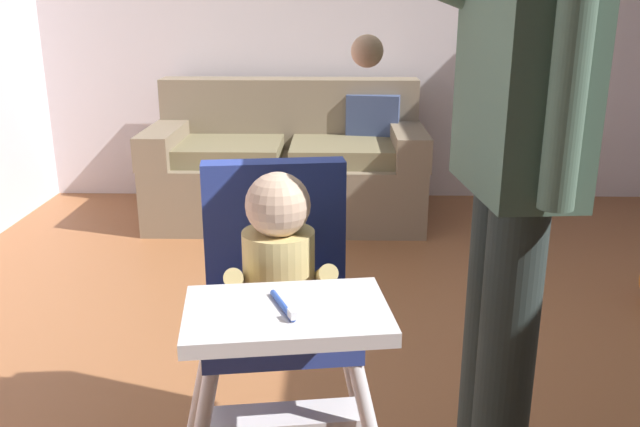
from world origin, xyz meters
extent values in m
cube|color=#955B36|center=(0.00, 0.00, -0.05)|extent=(5.93, 6.63, 0.10)
cube|color=silver|center=(0.00, 2.55, 1.26)|extent=(5.13, 0.06, 2.52)
cube|color=#7D6D57|center=(-0.44, 1.97, 0.20)|extent=(1.70, 0.84, 0.40)
cube|color=#7D6D57|center=(-0.44, 2.30, 0.63)|extent=(1.70, 0.22, 0.46)
cube|color=#7D6D57|center=(-1.20, 1.97, 0.50)|extent=(0.20, 0.84, 0.20)
cube|color=#7D6D57|center=(0.32, 1.97, 0.50)|extent=(0.20, 0.84, 0.20)
cube|color=#776D4D|center=(-0.80, 1.92, 0.46)|extent=(0.64, 0.60, 0.11)
cube|color=#776D4D|center=(-0.09, 1.92, 0.46)|extent=(0.64, 0.60, 0.11)
cube|color=#3D4C75|center=(0.11, 2.17, 0.60)|extent=(0.35, 0.16, 0.34)
cylinder|color=white|center=(-0.52, -0.50, 0.28)|extent=(0.18, 0.15, 0.58)
cylinder|color=white|center=(-0.08, -0.44, 0.28)|extent=(0.15, 0.18, 0.58)
cube|color=#2E419D|center=(-0.27, -0.69, 0.59)|extent=(0.41, 0.41, 0.05)
cube|color=#2E419D|center=(-0.29, -0.54, 0.79)|extent=(0.37, 0.12, 0.35)
cube|color=white|center=(-0.23, -0.98, 0.76)|extent=(0.43, 0.31, 0.03)
cube|color=white|center=(-0.25, -0.80, 0.40)|extent=(0.41, 0.15, 0.02)
cylinder|color=#DCC279|center=(-0.27, -0.71, 0.73)|extent=(0.19, 0.19, 0.22)
sphere|color=beige|center=(-0.26, -0.72, 0.90)|extent=(0.15, 0.15, 0.15)
cylinder|color=#DCC279|center=(-0.36, -0.76, 0.74)|extent=(0.06, 0.15, 0.10)
cylinder|color=#DCC279|center=(-0.16, -0.73, 0.74)|extent=(0.06, 0.15, 0.10)
cylinder|color=blue|center=(-0.24, -0.98, 0.78)|extent=(0.06, 0.12, 0.01)
cube|color=white|center=(-0.21, -1.03, 0.79)|extent=(0.02, 0.03, 0.02)
cylinder|color=#2A3532|center=(0.28, -0.58, 0.46)|extent=(0.14, 0.14, 0.92)
cylinder|color=#2A3532|center=(0.29, -0.70, 0.46)|extent=(0.14, 0.14, 0.92)
cube|color=#4C6958|center=(0.28, -0.64, 1.22)|extent=(0.24, 0.42, 0.61)
sphere|color=tan|center=(-0.06, -0.49, 1.23)|extent=(0.08, 0.08, 0.08)
cylinder|color=#4C6958|center=(0.31, -0.88, 1.22)|extent=(0.07, 0.07, 0.55)
camera|label=1|loc=(-0.13, -2.16, 1.34)|focal=37.52mm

